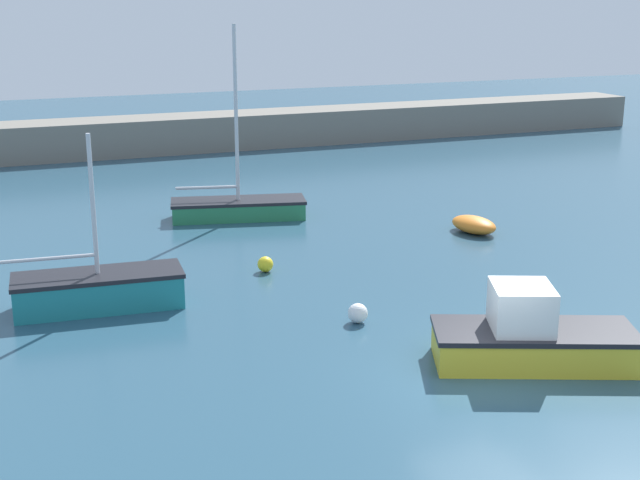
{
  "coord_description": "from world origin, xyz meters",
  "views": [
    {
      "loc": [
        -10.2,
        -15.9,
        8.41
      ],
      "look_at": [
        -0.37,
        8.92,
        0.95
      ],
      "focal_mm": 50.0,
      "sensor_mm": 36.0,
      "label": 1
    }
  ],
  "objects_px": {
    "sailboat_short_mast": "(99,290)",
    "sailboat_tall_mast": "(238,207)",
    "mooring_buoy_white": "(358,313)",
    "fishing_dinghy_green": "(474,225)",
    "mooring_buoy_yellow": "(265,264)",
    "cabin_cruiser_white": "(531,337)"
  },
  "relations": [
    {
      "from": "sailboat_tall_mast",
      "to": "mooring_buoy_white",
      "type": "distance_m",
      "value": 11.96
    },
    {
      "from": "fishing_dinghy_green",
      "to": "sailboat_short_mast",
      "type": "height_order",
      "value": "sailboat_short_mast"
    },
    {
      "from": "sailboat_short_mast",
      "to": "mooring_buoy_white",
      "type": "distance_m",
      "value": 7.17
    },
    {
      "from": "fishing_dinghy_green",
      "to": "sailboat_short_mast",
      "type": "bearing_deg",
      "value": 90.72
    },
    {
      "from": "sailboat_short_mast",
      "to": "sailboat_tall_mast",
      "type": "relative_size",
      "value": 0.68
    },
    {
      "from": "sailboat_short_mast",
      "to": "sailboat_tall_mast",
      "type": "xyz_separation_m",
      "value": [
        6.44,
        8.28,
        -0.07
      ]
    },
    {
      "from": "fishing_dinghy_green",
      "to": "sailboat_short_mast",
      "type": "distance_m",
      "value": 14.09
    },
    {
      "from": "cabin_cruiser_white",
      "to": "mooring_buoy_white",
      "type": "bearing_deg",
      "value": 146.99
    },
    {
      "from": "cabin_cruiser_white",
      "to": "mooring_buoy_yellow",
      "type": "xyz_separation_m",
      "value": [
        -3.54,
        9.01,
        -0.41
      ]
    },
    {
      "from": "sailboat_tall_mast",
      "to": "mooring_buoy_yellow",
      "type": "bearing_deg",
      "value": -86.5
    },
    {
      "from": "mooring_buoy_white",
      "to": "fishing_dinghy_green",
      "type": "bearing_deg",
      "value": 41.74
    },
    {
      "from": "sailboat_tall_mast",
      "to": "mooring_buoy_yellow",
      "type": "relative_size",
      "value": 14.84
    },
    {
      "from": "sailboat_short_mast",
      "to": "cabin_cruiser_white",
      "type": "distance_m",
      "value": 11.63
    },
    {
      "from": "sailboat_short_mast",
      "to": "mooring_buoy_white",
      "type": "xyz_separation_m",
      "value": [
        6.15,
        -3.67,
        -0.26
      ]
    },
    {
      "from": "sailboat_short_mast",
      "to": "cabin_cruiser_white",
      "type": "height_order",
      "value": "sailboat_short_mast"
    },
    {
      "from": "sailboat_short_mast",
      "to": "fishing_dinghy_green",
      "type": "bearing_deg",
      "value": 17.31
    },
    {
      "from": "sailboat_short_mast",
      "to": "sailboat_tall_mast",
      "type": "distance_m",
      "value": 10.49
    },
    {
      "from": "sailboat_short_mast",
      "to": "cabin_cruiser_white",
      "type": "xyz_separation_m",
      "value": [
        8.82,
        -7.58,
        0.13
      ]
    },
    {
      "from": "sailboat_short_mast",
      "to": "mooring_buoy_yellow",
      "type": "bearing_deg",
      "value": 19.71
    },
    {
      "from": "sailboat_tall_mast",
      "to": "cabin_cruiser_white",
      "type": "bearing_deg",
      "value": -68.33
    },
    {
      "from": "sailboat_tall_mast",
      "to": "fishing_dinghy_green",
      "type": "bearing_deg",
      "value": -22.23
    },
    {
      "from": "mooring_buoy_white",
      "to": "mooring_buoy_yellow",
      "type": "bearing_deg",
      "value": 99.75
    }
  ]
}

